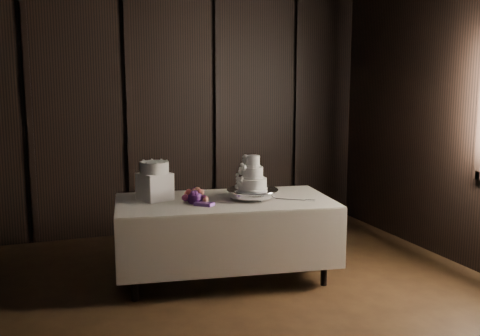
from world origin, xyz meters
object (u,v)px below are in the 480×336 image
(bouquet, at_px, (195,197))
(wedding_cake, at_px, (251,176))
(cake_stand, at_px, (252,194))
(display_table, at_px, (225,235))
(box_pedestal, at_px, (155,186))
(small_cake, at_px, (154,167))

(bouquet, bearing_deg, wedding_cake, -0.62)
(cake_stand, xyz_separation_m, wedding_cake, (-0.02, -0.01, 0.17))
(display_table, xyz_separation_m, wedding_cake, (0.23, -0.06, 0.56))
(box_pedestal, relative_size, small_cake, 0.98)
(box_pedestal, bearing_deg, small_cake, 0.00)
(cake_stand, height_order, small_cake, small_cake)
(box_pedestal, height_order, small_cake, small_cake)
(display_table, relative_size, cake_stand, 4.36)
(bouquet, relative_size, box_pedestal, 1.43)
(box_pedestal, bearing_deg, bouquet, -41.15)
(cake_stand, bearing_deg, bouquet, -179.21)
(cake_stand, xyz_separation_m, small_cake, (-0.87, 0.27, 0.26))
(wedding_cake, height_order, box_pedestal, wedding_cake)
(display_table, height_order, cake_stand, cake_stand)
(wedding_cake, bearing_deg, display_table, 164.04)
(cake_stand, distance_m, box_pedestal, 0.91)
(cake_stand, bearing_deg, small_cake, 162.88)
(cake_stand, height_order, box_pedestal, box_pedestal)
(display_table, xyz_separation_m, small_cake, (-0.61, 0.22, 0.65))
(box_pedestal, bearing_deg, display_table, -19.55)
(cake_stand, relative_size, wedding_cake, 1.52)
(cake_stand, height_order, bouquet, bouquet)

